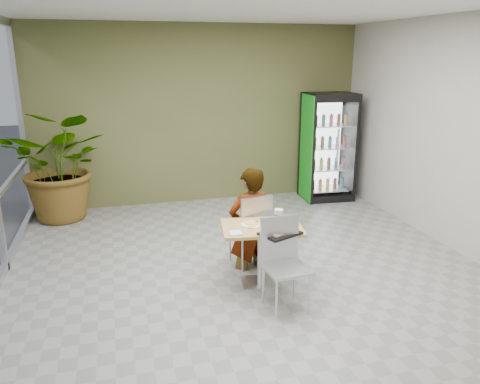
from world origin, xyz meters
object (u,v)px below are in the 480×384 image
chair_near (283,255)px  dining_table (262,243)px  seated_woman (250,229)px  potted_plant (62,165)px  soda_cup (279,217)px  cafeteria_tray (280,233)px  chair_far (253,225)px  beverage_fridge (328,147)px

chair_near → dining_table: bearing=96.2°
dining_table → chair_near: bearing=-80.4°
seated_woman → potted_plant: size_ratio=0.88×
soda_cup → cafeteria_tray: soda_cup is taller
soda_cup → potted_plant: size_ratio=0.10×
seated_woman → soda_cup: seated_woman is taller
soda_cup → chair_far: bearing=109.2°
chair_near → soda_cup: (0.13, 0.50, 0.25)m
seated_woman → potted_plant: bearing=-57.5°
seated_woman → chair_near: bearing=82.4°
soda_cup → cafeteria_tray: bearing=-106.6°
chair_far → cafeteria_tray: (0.07, -0.80, 0.19)m
dining_table → cafeteria_tray: bearing=-69.1°
seated_woman → chair_far: bearing=100.0°
seated_woman → potted_plant: potted_plant is taller
cafeteria_tray → beverage_fridge: 4.01m
dining_table → potted_plant: (-2.44, 3.14, 0.38)m
chair_far → seated_woman: (-0.02, 0.05, -0.07)m
cafeteria_tray → chair_near: bearing=-99.8°
chair_near → potted_plant: potted_plant is taller
dining_table → potted_plant: bearing=127.8°
dining_table → seated_woman: 0.55m
dining_table → seated_woman: (0.02, 0.55, -0.02)m
chair_far → beverage_fridge: beverage_fridge is taller
dining_table → cafeteria_tray: size_ratio=2.38×
soda_cup → beverage_fridge: bearing=55.7°
dining_table → chair_near: 0.50m
dining_table → chair_near: (0.08, -0.49, 0.05)m
beverage_fridge → seated_woman: bearing=-128.0°
dining_table → beverage_fridge: 3.85m
cafeteria_tray → dining_table: bearing=110.9°
soda_cup → dining_table: bearing=-176.1°
seated_woman → beverage_fridge: size_ratio=0.81×
chair_far → potted_plant: 3.63m
chair_far → seated_woman: seated_woman is taller
soda_cup → potted_plant: 4.09m
chair_far → cafeteria_tray: chair_far is taller
seated_woman → cafeteria_tray: (0.09, -0.85, 0.25)m
chair_near → seated_woman: bearing=90.0°
dining_table → seated_woman: size_ratio=0.62×
dining_table → soda_cup: bearing=3.9°
dining_table → seated_woman: bearing=87.8°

